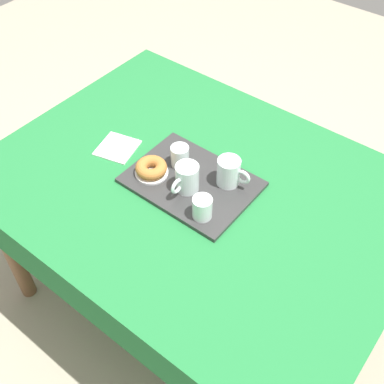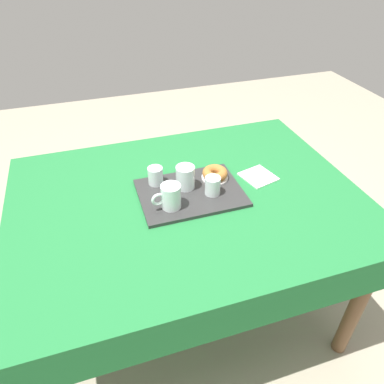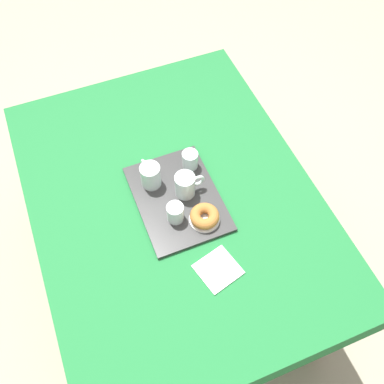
# 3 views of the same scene
# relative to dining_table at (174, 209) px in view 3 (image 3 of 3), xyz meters

# --- Properties ---
(ground_plane) EXTENTS (6.00, 6.00, 0.00)m
(ground_plane) POSITION_rel_dining_table_xyz_m (0.00, 0.00, -0.65)
(ground_plane) COLOR gray
(dining_table) EXTENTS (1.42, 1.06, 0.74)m
(dining_table) POSITION_rel_dining_table_xyz_m (0.00, 0.00, 0.00)
(dining_table) COLOR #1E6B33
(dining_table) RESTS_ON ground
(serving_tray) EXTENTS (0.42, 0.31, 0.01)m
(serving_tray) POSITION_rel_dining_table_xyz_m (-0.02, -0.01, 0.10)
(serving_tray) COLOR #2D2D2D
(serving_tray) RESTS_ON dining_table
(tea_mug_left) EXTENTS (0.08, 0.12, 0.10)m
(tea_mug_left) POSITION_rel_dining_table_xyz_m (-0.01, -0.05, 0.15)
(tea_mug_left) COLOR silver
(tea_mug_left) RESTS_ON serving_tray
(tea_mug_right) EXTENTS (0.12, 0.08, 0.10)m
(tea_mug_right) POSITION_rel_dining_table_xyz_m (0.08, 0.06, 0.15)
(tea_mug_right) COLOR silver
(tea_mug_right) RESTS_ON serving_tray
(water_glass_near) EXTENTS (0.06, 0.06, 0.08)m
(water_glass_near) POSITION_rel_dining_table_xyz_m (0.10, -0.11, 0.14)
(water_glass_near) COLOR silver
(water_glass_near) RESTS_ON serving_tray
(water_glass_far) EXTENTS (0.06, 0.06, 0.08)m
(water_glass_far) POSITION_rel_dining_table_xyz_m (-0.10, 0.03, 0.14)
(water_glass_far) COLOR silver
(water_glass_far) RESTS_ON serving_tray
(donut_plate_left) EXTENTS (0.11, 0.11, 0.01)m
(donut_plate_left) POSITION_rel_dining_table_xyz_m (-0.15, -0.07, 0.11)
(donut_plate_left) COLOR white
(donut_plate_left) RESTS_ON serving_tray
(sugar_donut_left) EXTENTS (0.11, 0.11, 0.04)m
(sugar_donut_left) POSITION_rel_dining_table_xyz_m (-0.15, -0.07, 0.13)
(sugar_donut_left) COLOR #A3662D
(sugar_donut_left) RESTS_ON donut_plate_left
(paper_napkin) EXTENTS (0.16, 0.16, 0.01)m
(paper_napkin) POSITION_rel_dining_table_xyz_m (-0.34, -0.04, 0.09)
(paper_napkin) COLOR white
(paper_napkin) RESTS_ON dining_table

